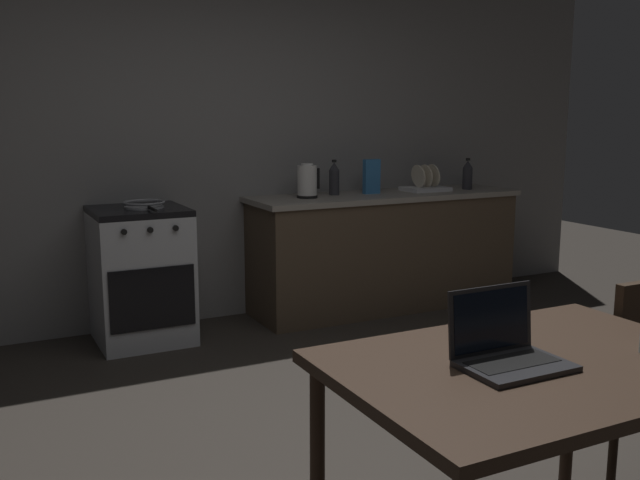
# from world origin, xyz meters

# --- Properties ---
(ground_plane) EXTENTS (12.00, 12.00, 0.00)m
(ground_plane) POSITION_xyz_m (0.00, 0.00, 0.00)
(ground_plane) COLOR #2D2823
(back_wall) EXTENTS (6.40, 0.10, 2.72)m
(back_wall) POSITION_xyz_m (0.30, 2.51, 1.36)
(back_wall) COLOR gray
(back_wall) RESTS_ON ground_plane
(kitchen_counter) EXTENTS (2.16, 0.64, 0.90)m
(kitchen_counter) POSITION_xyz_m (1.32, 2.16, 0.45)
(kitchen_counter) COLOR #4C3D2D
(kitchen_counter) RESTS_ON ground_plane
(stove_oven) EXTENTS (0.60, 0.62, 0.90)m
(stove_oven) POSITION_xyz_m (-0.58, 2.15, 0.45)
(stove_oven) COLOR #B7BABF
(stove_oven) RESTS_ON ground_plane
(dining_table) EXTENTS (1.25, 0.87, 0.76)m
(dining_table) POSITION_xyz_m (-0.06, -0.92, 0.69)
(dining_table) COLOR #332319
(dining_table) RESTS_ON ground_plane
(laptop) EXTENTS (0.32, 0.24, 0.23)m
(laptop) POSITION_xyz_m (-0.16, -0.91, 0.81)
(laptop) COLOR #232326
(laptop) RESTS_ON dining_table
(electric_kettle) EXTENTS (0.17, 0.15, 0.25)m
(electric_kettle) POSITION_xyz_m (0.66, 2.16, 1.02)
(electric_kettle) COLOR black
(electric_kettle) RESTS_ON kitchen_counter
(bottle) EXTENTS (0.08, 0.08, 0.25)m
(bottle) POSITION_xyz_m (2.07, 2.11, 1.02)
(bottle) COLOR #2D2D33
(bottle) RESTS_ON kitchen_counter
(frying_pan) EXTENTS (0.27, 0.44, 0.05)m
(frying_pan) POSITION_xyz_m (-0.54, 2.13, 0.92)
(frying_pan) COLOR gray
(frying_pan) RESTS_ON stove_oven
(cereal_box) EXTENTS (0.13, 0.05, 0.26)m
(cereal_box) POSITION_xyz_m (1.21, 2.18, 1.03)
(cereal_box) COLOR #3372B2
(cereal_box) RESTS_ON kitchen_counter
(dish_rack) EXTENTS (0.34, 0.26, 0.21)m
(dish_rack) POSITION_xyz_m (1.70, 2.16, 0.95)
(dish_rack) COLOR silver
(dish_rack) RESTS_ON kitchen_counter
(bottle_b) EXTENTS (0.08, 0.08, 0.27)m
(bottle_b) POSITION_xyz_m (0.92, 2.24, 1.03)
(bottle_b) COLOR #2D2D33
(bottle_b) RESTS_ON kitchen_counter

